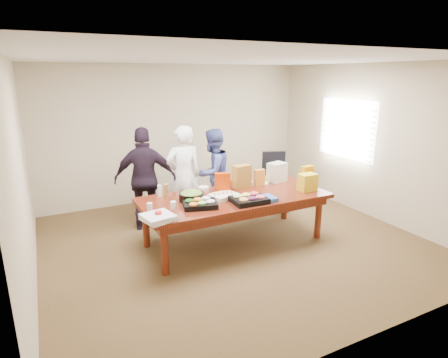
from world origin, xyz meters
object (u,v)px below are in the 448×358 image
person_center (183,176)px  sheet_cake (223,196)px  office_chair (279,183)px  person_right (213,173)px  conference_table (234,219)px  salad_bowl (192,197)px

person_center → sheet_cake: (0.23, -1.04, -0.07)m
office_chair → person_right: person_right is taller
office_chair → person_center: 1.90m
office_chair → person_center: size_ratio=0.61×
sheet_cake → office_chair: bearing=13.3°
conference_table → person_center: (-0.43, 1.01, 0.48)m
salad_bowl → person_right: bearing=52.6°
person_center → sheet_cake: 1.06m
person_center → salad_bowl: bearing=77.3°
office_chair → salad_bowl: bearing=-139.0°
sheet_cake → person_center: bearing=86.4°
conference_table → office_chair: size_ratio=2.67×
office_chair → salad_bowl: size_ratio=2.86×
person_center → salad_bowl: (-0.23, -0.93, -0.05)m
conference_table → person_right: person_right is taller
conference_table → person_center: person_center is taller
conference_table → salad_bowl: salad_bowl is taller
conference_table → person_center: 1.20m
conference_table → sheet_cake: (-0.20, -0.02, 0.41)m
office_chair → salad_bowl: (-2.09, -0.81, 0.29)m
conference_table → sheet_cake: bearing=-174.1°
salad_bowl → person_center: bearing=76.3°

